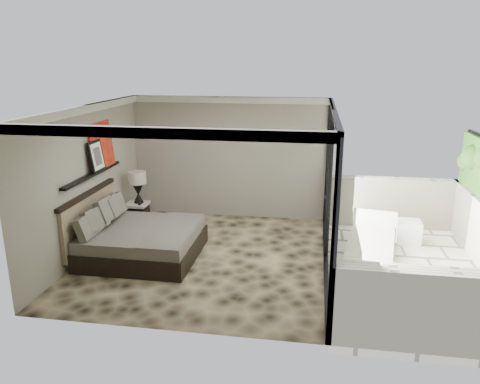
% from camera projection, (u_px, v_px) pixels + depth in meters
% --- Properties ---
extents(floor, '(5.00, 5.00, 0.00)m').
position_uv_depth(floor, '(205.00, 257.00, 8.83)').
color(floor, black).
rests_on(floor, ground).
extents(ceiling, '(4.50, 5.00, 0.02)m').
position_uv_depth(ceiling, '(202.00, 108.00, 8.06)').
color(ceiling, silver).
rests_on(ceiling, back_wall).
extents(back_wall, '(4.50, 0.02, 2.80)m').
position_uv_depth(back_wall, '(229.00, 158.00, 10.81)').
color(back_wall, gray).
rests_on(back_wall, floor).
extents(left_wall, '(0.02, 5.00, 2.80)m').
position_uv_depth(left_wall, '(88.00, 181.00, 8.79)').
color(left_wall, gray).
rests_on(left_wall, floor).
extents(glass_wall, '(0.08, 5.00, 2.80)m').
position_uv_depth(glass_wall, '(330.00, 191.00, 8.09)').
color(glass_wall, white).
rests_on(glass_wall, floor).
extents(terrace_slab, '(3.00, 5.00, 0.12)m').
position_uv_depth(terrace_slab, '(412.00, 274.00, 8.26)').
color(terrace_slab, beige).
rests_on(terrace_slab, ground).
extents(picture_ledge, '(0.12, 2.20, 0.05)m').
position_uv_depth(picture_ledge, '(93.00, 174.00, 8.85)').
color(picture_ledge, black).
rests_on(picture_ledge, left_wall).
extents(bed, '(2.10, 2.03, 1.16)m').
position_uv_depth(bed, '(137.00, 239.00, 8.80)').
color(bed, black).
rests_on(bed, floor).
extents(nightstand, '(0.50, 0.50, 0.47)m').
position_uv_depth(nightstand, '(138.00, 215.00, 10.48)').
color(nightstand, black).
rests_on(nightstand, floor).
extents(table_lamp, '(0.38, 0.38, 0.70)m').
position_uv_depth(table_lamp, '(138.00, 183.00, 10.31)').
color(table_lamp, black).
rests_on(table_lamp, nightstand).
extents(abstract_canvas, '(0.13, 0.90, 0.90)m').
position_uv_depth(abstract_canvas, '(102.00, 145.00, 9.20)').
color(abstract_canvas, '#B53A0F').
rests_on(abstract_canvas, picture_ledge).
extents(framed_print, '(0.11, 0.50, 0.60)m').
position_uv_depth(framed_print, '(96.00, 156.00, 8.89)').
color(framed_print, black).
rests_on(framed_print, picture_ledge).
extents(ottoman, '(0.48, 0.48, 0.46)m').
position_uv_depth(ottoman, '(409.00, 232.00, 9.49)').
color(ottoman, silver).
rests_on(ottoman, terrace_slab).
extents(lounger, '(1.13, 1.83, 0.67)m').
position_uv_depth(lounger, '(371.00, 246.00, 8.83)').
color(lounger, silver).
rests_on(lounger, terrace_slab).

